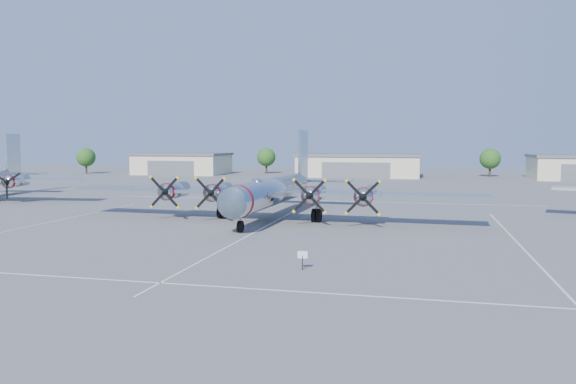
% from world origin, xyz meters
% --- Properties ---
extents(ground, '(260.00, 260.00, 0.00)m').
position_xyz_m(ground, '(0.00, 0.00, 0.00)').
color(ground, '#525254').
rests_on(ground, ground).
extents(parking_lines, '(60.00, 50.08, 0.01)m').
position_xyz_m(parking_lines, '(0.00, -1.75, 0.01)').
color(parking_lines, silver).
rests_on(parking_lines, ground).
extents(hangar_west, '(22.60, 14.60, 5.40)m').
position_xyz_m(hangar_west, '(-45.00, 81.96, 2.71)').
color(hangar_west, beige).
rests_on(hangar_west, ground).
extents(hangar_center, '(28.60, 14.60, 5.40)m').
position_xyz_m(hangar_center, '(0.00, 81.96, 2.71)').
color(hangar_center, beige).
rests_on(hangar_center, ground).
extents(tree_far_west, '(4.80, 4.80, 6.64)m').
position_xyz_m(tree_far_west, '(-70.00, 78.00, 4.22)').
color(tree_far_west, '#382619').
rests_on(tree_far_west, ground).
extents(tree_west, '(4.80, 4.80, 6.64)m').
position_xyz_m(tree_west, '(-25.00, 90.00, 4.22)').
color(tree_west, '#382619').
rests_on(tree_west, ground).
extents(tree_east, '(4.80, 4.80, 6.64)m').
position_xyz_m(tree_east, '(30.00, 88.00, 4.22)').
color(tree_east, '#382619').
rests_on(tree_east, ground).
extents(main_bomber_b29, '(44.36, 31.28, 9.55)m').
position_xyz_m(main_bomber_b29, '(-0.79, 6.37, 0.00)').
color(main_bomber_b29, silver).
rests_on(main_bomber_b29, ground).
extents(info_placard, '(0.63, 0.17, 1.20)m').
position_xyz_m(info_placard, '(7.23, -16.86, 0.85)').
color(info_placard, black).
rests_on(info_placard, ground).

